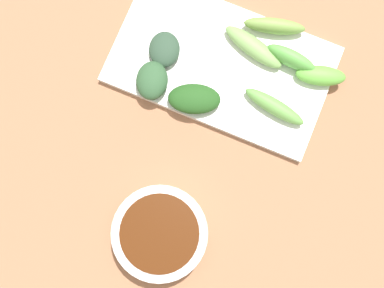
# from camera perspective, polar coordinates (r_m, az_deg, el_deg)

# --- Properties ---
(tabletop) EXTENTS (2.10, 2.10, 0.02)m
(tabletop) POSITION_cam_1_polar(r_m,az_deg,el_deg) (0.69, -0.70, 0.38)
(tabletop) COLOR #996849
(tabletop) RESTS_ON ground
(sauce_bowl) EXTENTS (0.13, 0.13, 0.04)m
(sauce_bowl) POSITION_cam_1_polar(r_m,az_deg,el_deg) (0.65, -3.80, -10.54)
(sauce_bowl) COLOR silver
(sauce_bowl) RESTS_ON tabletop
(serving_plate) EXTENTS (0.18, 0.31, 0.01)m
(serving_plate) POSITION_cam_1_polar(r_m,az_deg,el_deg) (0.70, 3.52, 9.41)
(serving_plate) COLOR white
(serving_plate) RESTS_ON tabletop
(broccoli_leafy_0) EXTENTS (0.07, 0.06, 0.03)m
(broccoli_leafy_0) POSITION_cam_1_polar(r_m,az_deg,el_deg) (0.68, -4.79, 7.55)
(broccoli_leafy_0) COLOR #305533
(broccoli_leafy_0) RESTS_ON serving_plate
(broccoli_stalk_1) EXTENTS (0.05, 0.08, 0.02)m
(broccoli_stalk_1) POSITION_cam_1_polar(r_m,az_deg,el_deg) (0.70, 15.07, 7.87)
(broccoli_stalk_1) COLOR #61AE3F
(broccoli_stalk_1) RESTS_ON serving_plate
(broccoli_leafy_2) EXTENTS (0.07, 0.08, 0.03)m
(broccoli_leafy_2) POSITION_cam_1_polar(r_m,az_deg,el_deg) (0.67, 0.27, 5.40)
(broccoli_leafy_2) COLOR #23501D
(broccoli_leafy_2) RESTS_ON serving_plate
(broccoli_leafy_3) EXTENTS (0.06, 0.06, 0.02)m
(broccoli_leafy_3) POSITION_cam_1_polar(r_m,az_deg,el_deg) (0.69, -3.31, 11.20)
(broccoli_leafy_3) COLOR #2E4734
(broccoli_leafy_3) RESTS_ON serving_plate
(broccoli_stalk_4) EXTENTS (0.03, 0.08, 0.03)m
(broccoli_stalk_4) POSITION_cam_1_polar(r_m,az_deg,el_deg) (0.70, 11.72, 9.97)
(broccoli_stalk_4) COLOR #5CAD48
(broccoli_stalk_4) RESTS_ON serving_plate
(broccoli_stalk_5) EXTENTS (0.05, 0.10, 0.02)m
(broccoli_stalk_5) POSITION_cam_1_polar(r_m,az_deg,el_deg) (0.70, 7.31, 11.39)
(broccoli_stalk_5) COLOR #7AA758
(broccoli_stalk_5) RESTS_ON serving_plate
(broccoli_stalk_6) EXTENTS (0.04, 0.10, 0.02)m
(broccoli_stalk_6) POSITION_cam_1_polar(r_m,az_deg,el_deg) (0.68, 9.78, 4.41)
(broccoli_stalk_6) COLOR #64A149
(broccoli_stalk_6) RESTS_ON serving_plate
(broccoli_stalk_7) EXTENTS (0.04, 0.09, 0.03)m
(broccoli_stalk_7) POSITION_cam_1_polar(r_m,az_deg,el_deg) (0.71, 9.80, 13.68)
(broccoli_stalk_7) COLOR #789E48
(broccoli_stalk_7) RESTS_ON serving_plate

